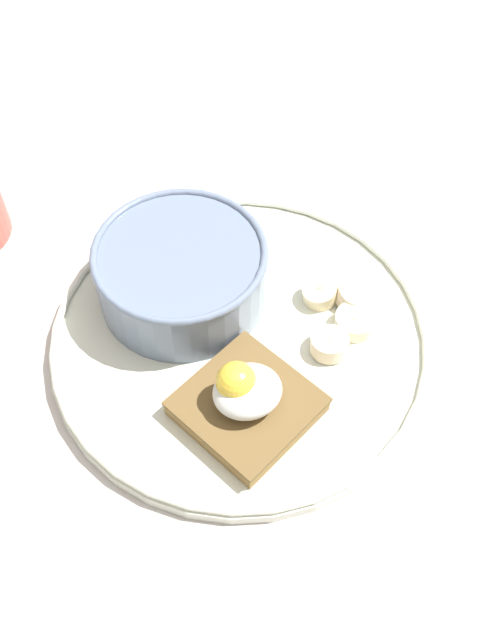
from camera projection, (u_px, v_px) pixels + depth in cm
name	position (u px, v px, depth cm)	size (l,w,h in cm)	color
ground_plane	(240.00, 349.00, 56.53)	(120.00, 120.00, 2.00)	beige
plate	(240.00, 337.00, 55.07)	(29.21, 29.21, 1.60)	silver
oatmeal_bowl	(181.00, 272.00, 55.00)	(13.42, 13.42, 5.37)	slate
toast_slice	(247.00, 406.00, 50.30)	(11.40, 11.40, 1.59)	brown
poached_egg	(244.00, 389.00, 48.52)	(4.87, 4.27, 3.61)	white
banana_slice_front	(355.00, 322.00, 54.85)	(4.34, 4.34, 1.35)	#F8EEC6
banana_slice_left	(320.00, 293.00, 56.29)	(3.44, 3.29, 1.85)	beige
banana_slice_back	(351.00, 292.00, 56.40)	(3.86, 3.76, 1.81)	#FBE6C6
banana_slice_right	(329.00, 344.00, 53.53)	(3.53, 3.62, 1.60)	#F5E3BF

